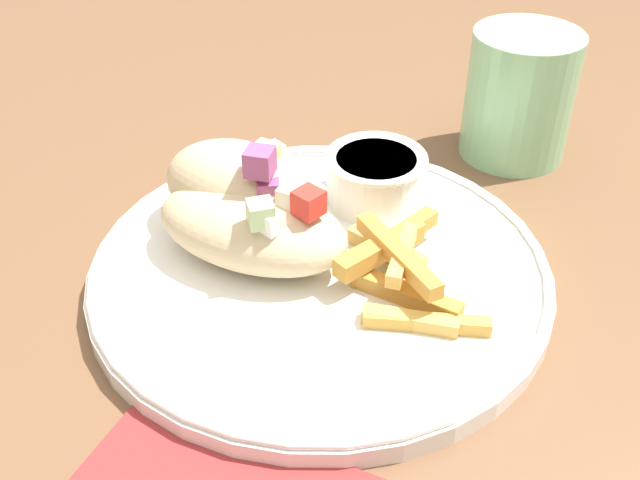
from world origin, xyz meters
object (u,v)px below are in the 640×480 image
Objects in this scene: plate at (320,269)px; pita_sandwich_far at (240,188)px; pita_sandwich_near at (253,226)px; fries_pile at (398,268)px; sauce_ramekin at (375,175)px; water_glass at (518,101)px.

pita_sandwich_far is (-0.06, 0.02, 0.04)m from plate.
pita_sandwich_near is 1.30× the size of fries_pile.
plate is 0.09m from sauce_ramekin.
water_glass is (0.05, 0.22, 0.02)m from fries_pile.
sauce_ramekin is at bearing 112.27° from fries_pile.
plate is at bearing 173.57° from fries_pile.
pita_sandwich_near is 1.14× the size of pita_sandwich_far.
plate is 2.18× the size of pita_sandwich_near.
pita_sandwich_near reaches higher than plate.
pita_sandwich_near is 1.87× the size of sauce_ramekin.
water_glass reaches higher than fries_pile.
fries_pile is at bearing 6.21° from pita_sandwich_near.
plate is 0.05m from pita_sandwich_near.
pita_sandwich_near is 0.11m from sauce_ramekin.
sauce_ramekin is at bearing -125.03° from water_glass.
pita_sandwich_far reaches higher than fries_pile.
pita_sandwich_near reaches higher than fries_pile.
fries_pile is at bearing -67.73° from sauce_ramekin.
plate is 0.06m from fries_pile.
pita_sandwich_near is 0.10m from fries_pile.
water_glass is at bearing 62.18° from pita_sandwich_near.
pita_sandwich_far is at bearing -142.31° from sauce_ramekin.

